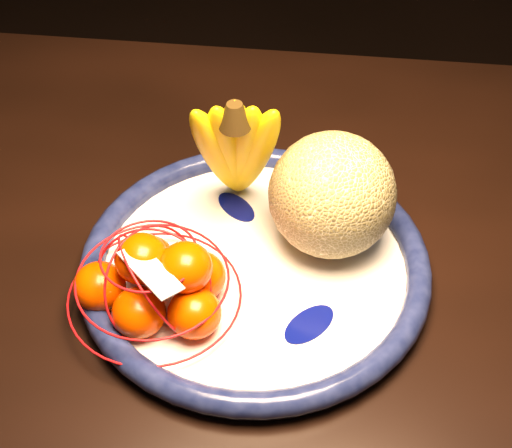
# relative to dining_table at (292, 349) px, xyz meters

# --- Properties ---
(dining_table) EXTENTS (1.63, 0.99, 0.81)m
(dining_table) POSITION_rel_dining_table_xyz_m (0.00, 0.00, 0.00)
(dining_table) COLOR black
(dining_table) RESTS_ON ground
(fruit_bowl) EXTENTS (0.38, 0.38, 0.03)m
(fruit_bowl) POSITION_rel_dining_table_xyz_m (-0.05, 0.03, 0.10)
(fruit_bowl) COLOR white
(fruit_bowl) RESTS_ON dining_table
(cantaloupe) EXTENTS (0.14, 0.14, 0.14)m
(cantaloupe) POSITION_rel_dining_table_xyz_m (0.03, 0.08, 0.17)
(cantaloupe) COLOR olive
(cantaloupe) RESTS_ON fruit_bowl
(banana_bunch) EXTENTS (0.13, 0.12, 0.19)m
(banana_bunch) POSITION_rel_dining_table_xyz_m (-0.08, 0.12, 0.20)
(banana_bunch) COLOR #E1C300
(banana_bunch) RESTS_ON fruit_bowl
(mandarin_bag) EXTENTS (0.23, 0.23, 0.11)m
(mandarin_bag) POSITION_rel_dining_table_xyz_m (-0.14, -0.03, 0.14)
(mandarin_bag) COLOR #FF4100
(mandarin_bag) RESTS_ON fruit_bowl
(price_tag) EXTENTS (0.07, 0.07, 0.01)m
(price_tag) POSITION_rel_dining_table_xyz_m (-0.14, -0.05, 0.18)
(price_tag) COLOR white
(price_tag) RESTS_ON mandarin_bag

